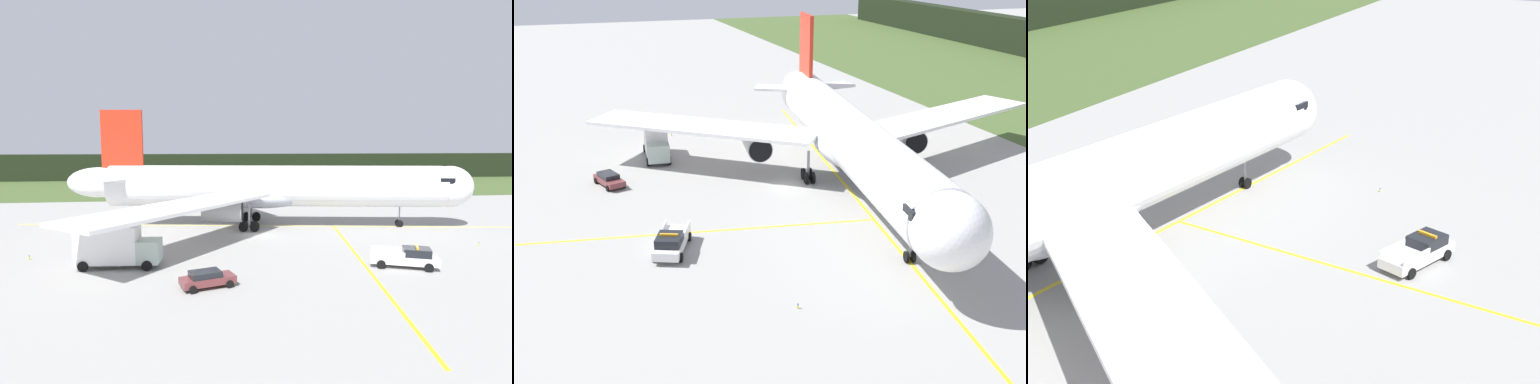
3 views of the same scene
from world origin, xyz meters
The scene contains 9 objects.
ground centered at (0.00, 0.00, 0.00)m, with size 320.00×320.00×0.00m, color gray.
taxiway_centerline_main centered at (2.87, 5.49, 0.00)m, with size 69.41×0.30×0.01m, color yellow.
taxiway_centerline_spur centered at (8.07, -13.08, 0.00)m, with size 34.77×0.30×0.01m, color yellow.
airliner centered at (2.02, 5.62, 5.18)m, with size 53.39×52.03×15.26m.
ops_pickup_truck centered at (11.54, -14.07, 0.91)m, with size 6.11×4.04×1.94m.
catering_truck centered at (-14.01, -11.01, 1.95)m, with size 7.33×3.16×3.90m.
staff_car centered at (-6.04, -17.17, 0.70)m, with size 4.46×2.95×1.30m.
taxiway_edge_light_east centered at (23.00, -7.65, 0.20)m, with size 0.12×0.12×0.37m.
taxiway_edge_light_west centered at (-22.69, -7.65, 0.24)m, with size 0.12×0.12×0.44m.
Camera 2 is at (59.82, -22.01, 23.10)m, focal length 46.78 mm.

